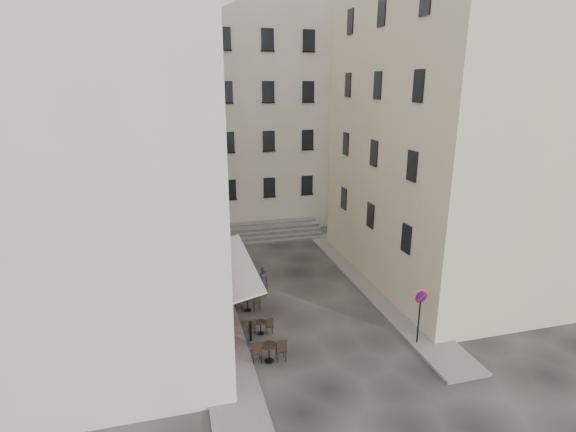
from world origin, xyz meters
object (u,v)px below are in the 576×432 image
object	(u,v)px
no_parking_sign	(420,307)
bistro_table_a	(269,351)
pedestrian	(263,282)
bistro_table_b	(261,326)

from	to	relation	value
no_parking_sign	bistro_table_a	bearing A→B (deg)	175.78
pedestrian	bistro_table_b	bearing A→B (deg)	62.70
bistro_table_a	bistro_table_b	distance (m)	2.19
bistro_table_a	pedestrian	world-z (taller)	pedestrian
no_parking_sign	bistro_table_a	xyz separation A→B (m)	(-6.61, 0.46, -1.36)
bistro_table_b	pedestrian	distance (m)	3.92
no_parking_sign	pedestrian	bearing A→B (deg)	130.70
no_parking_sign	pedestrian	size ratio (longest dim) A/B	1.59
no_parking_sign	bistro_table_b	xyz separation A→B (m)	(-6.51, 2.65, -1.46)
no_parking_sign	bistro_table_b	world-z (taller)	no_parking_sign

